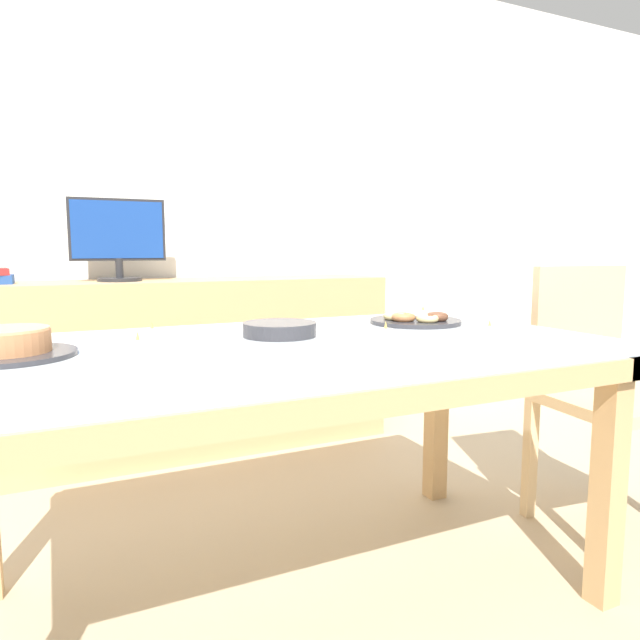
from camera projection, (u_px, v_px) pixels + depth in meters
ground_plane at (293, 599)px, 1.64m from camera, size 12.00×12.00×0.00m
wall_back at (167, 192)px, 2.98m from camera, size 8.00×0.10×2.60m
dining_table at (292, 373)px, 1.56m from camera, size 1.70×0.91×0.75m
chair at (599, 383)px, 2.05m from camera, size 0.46×0.46×0.94m
sideboard at (185, 366)px, 2.82m from camera, size 2.05×0.44×0.85m
computer_monitor at (118, 240)px, 2.62m from camera, size 0.42×0.20×0.38m
cake_chocolate_round at (8, 346)px, 1.30m from camera, size 0.29×0.29×0.07m
pastry_platter at (414, 319)px, 1.90m from camera, size 0.30×0.30×0.04m
plate_stack at (279, 329)px, 1.62m from camera, size 0.21×0.21×0.04m
tealight_centre at (138, 342)px, 1.46m from camera, size 0.04×0.04×0.04m
tealight_near_front at (423, 312)px, 2.17m from camera, size 0.04×0.04×0.04m
tealight_near_cakes at (386, 331)px, 1.67m from camera, size 0.04×0.04×0.04m
tealight_left_edge at (152, 330)px, 1.67m from camera, size 0.04×0.04×0.04m
tealight_right_edge at (490, 328)px, 1.73m from camera, size 0.04×0.04×0.04m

